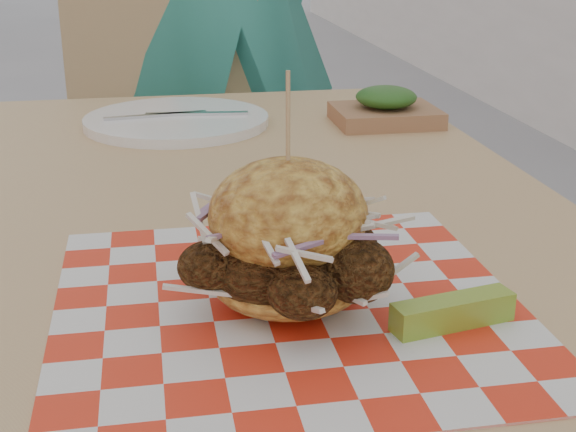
# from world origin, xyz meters

# --- Properties ---
(patio_table) EXTENTS (0.80, 1.20, 0.75)m
(patio_table) POSITION_xyz_m (0.03, 0.15, 0.67)
(patio_table) COLOR tan
(patio_table) RESTS_ON ground
(patio_chair) EXTENTS (0.45, 0.46, 0.95)m
(patio_chair) POSITION_xyz_m (0.03, 1.06, 0.55)
(patio_chair) COLOR tan
(patio_chair) RESTS_ON ground
(paper_liner) EXTENTS (0.36, 0.36, 0.00)m
(paper_liner) POSITION_xyz_m (0.09, -0.07, 0.75)
(paper_liner) COLOR red
(paper_liner) RESTS_ON patio_table
(sandwich) EXTENTS (0.16, 0.16, 0.18)m
(sandwich) POSITION_xyz_m (0.09, -0.07, 0.80)
(sandwich) COLOR gold
(sandwich) RESTS_ON paper_liner
(pickle_spear) EXTENTS (0.10, 0.04, 0.02)m
(pickle_spear) POSITION_xyz_m (0.20, -0.13, 0.76)
(pickle_spear) COLOR olive
(pickle_spear) RESTS_ON paper_liner
(place_setting) EXTENTS (0.27, 0.27, 0.02)m
(place_setting) POSITION_xyz_m (0.03, 0.54, 0.76)
(place_setting) COLOR white
(place_setting) RESTS_ON patio_table
(kraft_tray) EXTENTS (0.15, 0.12, 0.06)m
(kraft_tray) POSITION_xyz_m (0.34, 0.49, 0.77)
(kraft_tray) COLOR #956543
(kraft_tray) RESTS_ON patio_table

